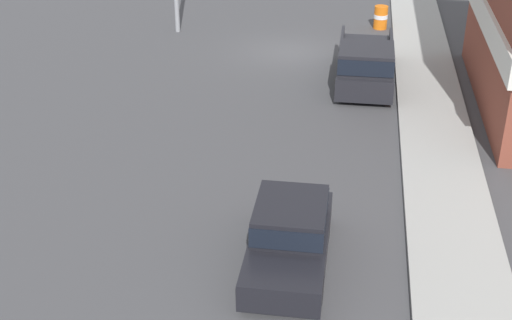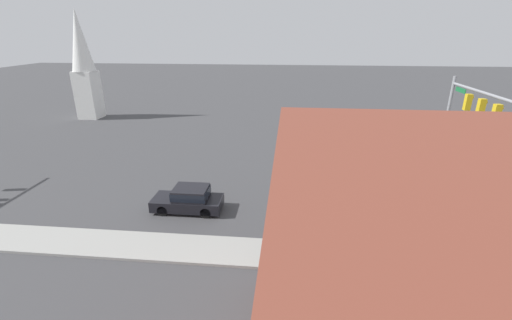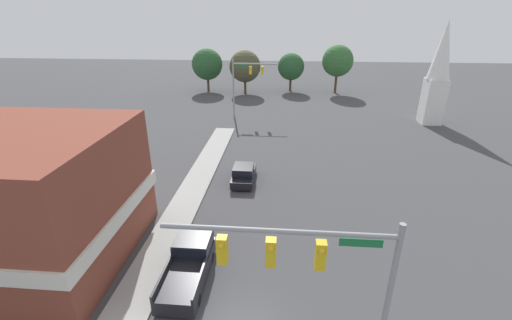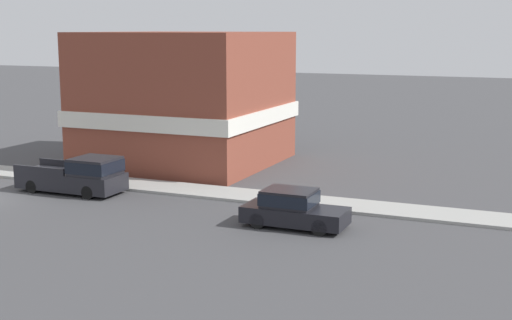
% 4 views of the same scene
% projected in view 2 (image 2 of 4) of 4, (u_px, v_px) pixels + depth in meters
% --- Properties ---
extents(ground_plane, '(200.00, 200.00, 0.00)m').
position_uv_depth(ground_plane, '(434.00, 210.00, 21.65)').
color(ground_plane, '#424244').
extents(sidewalk_curb, '(2.40, 60.00, 0.14)m').
position_uv_depth(sidewalk_curb, '(480.00, 266.00, 16.32)').
color(sidewalk_curb, '#9E9E99').
rests_on(sidewalk_curb, ground).
extents(near_signal_assembly, '(7.95, 0.49, 7.64)m').
position_uv_depth(near_signal_assembly, '(467.00, 112.00, 22.22)').
color(near_signal_assembly, gray).
rests_on(near_signal_assembly, ground).
extents(car_lead, '(1.84, 4.31, 1.57)m').
position_uv_depth(car_lead, '(189.00, 199.00, 21.29)').
color(car_lead, black).
rests_on(car_lead, ground).
extents(pickup_truck_parked, '(2.10, 5.43, 1.86)m').
position_uv_depth(pickup_truck_parked, '(393.00, 221.00, 18.62)').
color(pickup_truck_parked, black).
rests_on(pickup_truck_parked, ground).
extents(corner_brick_building, '(10.61, 10.68, 7.90)m').
position_uv_depth(corner_brick_building, '(468.00, 303.00, 9.01)').
color(corner_brick_building, brown).
rests_on(corner_brick_building, ground).
extents(church_steeple, '(2.75, 2.75, 13.21)m').
position_uv_depth(church_steeple, '(83.00, 63.00, 42.37)').
color(church_steeple, white).
rests_on(church_steeple, ground).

